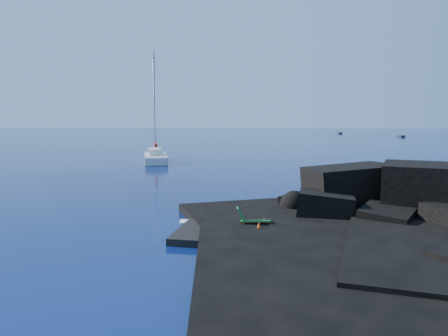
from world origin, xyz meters
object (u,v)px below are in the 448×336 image
object	(u,v)px
marker_cone	(259,227)
distant_boat_b	(401,137)
sailboat	(156,162)
distant_boat_a	(339,134)
sunbather	(255,221)
deck_chair	(256,217)

from	to	relation	value
marker_cone	distant_boat_b	world-z (taller)	marker_cone
sailboat	distant_boat_a	xyz separation A→B (m)	(41.38, 97.96, 0.00)
sunbather	marker_cone	xyz separation A→B (m)	(0.21, -1.85, 0.12)
sunbather	distant_boat_b	bearing A→B (deg)	63.61
deck_chair	distant_boat_a	xyz separation A→B (m)	(27.61, 133.30, -0.94)
sailboat	distant_boat_a	size ratio (longest dim) A/B	3.66
deck_chair	marker_cone	bearing A→B (deg)	-85.69
sailboat	sunbather	size ratio (longest dim) A/B	7.86
sunbather	distant_boat_a	bearing A→B (deg)	72.63
distant_boat_a	marker_cone	bearing A→B (deg)	-108.97
distant_boat_a	distant_boat_b	world-z (taller)	distant_boat_b
sailboat	deck_chair	distance (m)	37.95
marker_cone	distant_boat_a	bearing A→B (deg)	78.46
sailboat	distant_boat_b	world-z (taller)	sailboat
sailboat	distant_boat_a	bearing A→B (deg)	52.15
marker_cone	distant_boat_a	world-z (taller)	marker_cone
sailboat	marker_cone	xyz separation A→B (m)	(13.95, -36.36, 0.64)
deck_chair	marker_cone	xyz separation A→B (m)	(0.18, -1.02, -0.30)
sunbather	distant_boat_b	xyz separation A→B (m)	(41.18, 108.38, -0.52)
sailboat	sunbather	bearing A→B (deg)	-83.23
deck_chair	marker_cone	size ratio (longest dim) A/B	2.91
marker_cone	sunbather	bearing A→B (deg)	96.38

